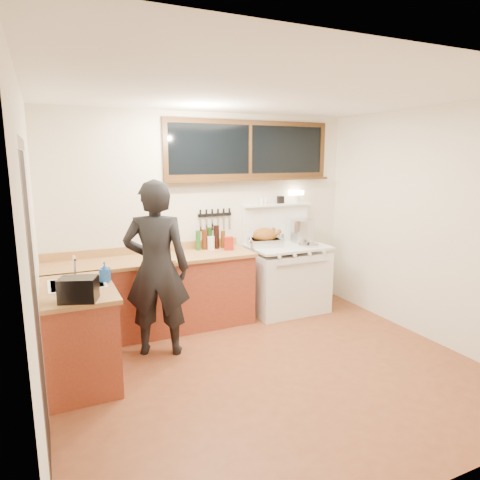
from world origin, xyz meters
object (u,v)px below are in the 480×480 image
man (157,269)px  roast_turkey (265,238)px  vintage_stove (286,277)px  cutting_board (160,256)px

man → roast_turkey: man is taller
vintage_stove → cutting_board: (-1.75, -0.10, 0.48)m
vintage_stove → roast_turkey: (-0.29, 0.08, 0.53)m
vintage_stove → cutting_board: 1.81m
vintage_stove → man: (-1.89, -0.55, 0.45)m
cutting_board → roast_turkey: roast_turkey is taller
vintage_stove → man: size_ratio=0.87×
vintage_stove → man: man is taller
man → cutting_board: (0.15, 0.45, 0.03)m
roast_turkey → vintage_stove: bearing=-16.0°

